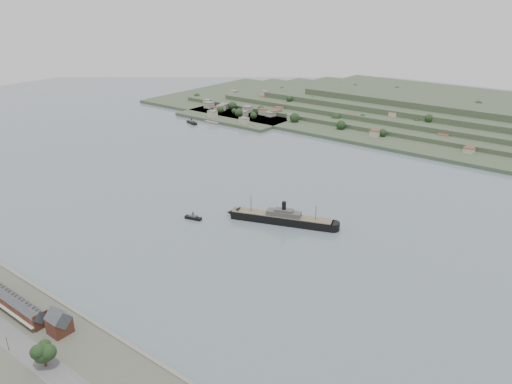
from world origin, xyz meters
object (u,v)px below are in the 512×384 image
Objects in this scene: gabled_building at (59,322)px; fig_tree at (43,353)px; terrace_row at (13,302)px; steamship at (279,218)px; tugboat at (193,217)px.

fig_tree is at bearing -47.85° from gabled_building.
terrace_row is 0.66× the size of steamship.
fig_tree is (54.07, -14.28, 3.25)m from terrace_row.
tugboat is (-44.56, 140.74, -6.71)m from gabled_building.
fig_tree is at bearing -88.26° from steamship.
terrace_row is at bearing 165.20° from fig_tree.
gabled_building is 24.76m from fig_tree.
steamship is (48.18, 180.01, -2.95)m from terrace_row.
terrace_row is 3.99× the size of tugboat.
fig_tree is at bearing -14.80° from terrace_row.
terrace_row is at bearing -104.98° from steamship.
fig_tree reaches higher than tugboat.
steamship is 194.48m from fig_tree.
tugboat is at bearing 107.57° from gabled_building.
steamship is at bearing 32.54° from tugboat.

